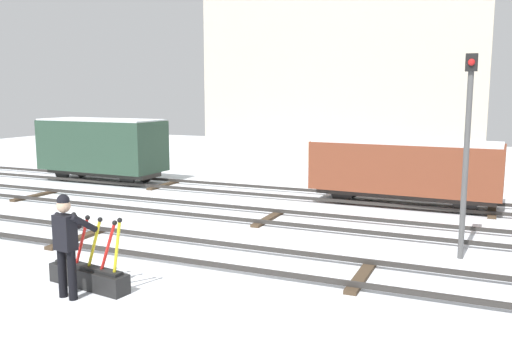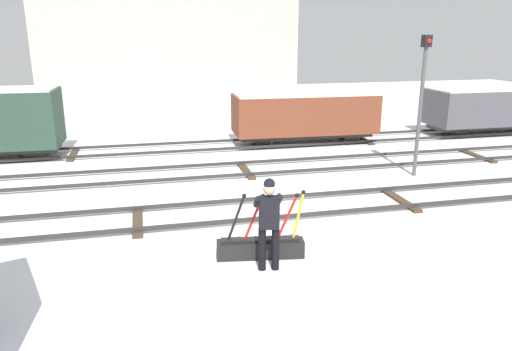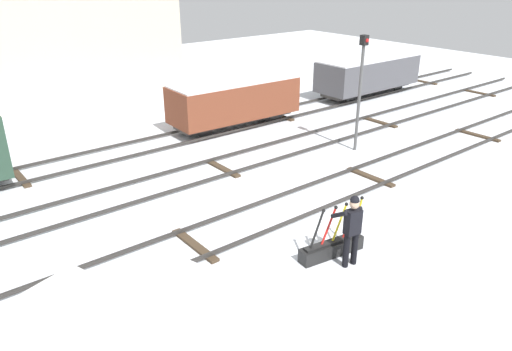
{
  "view_description": "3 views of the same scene",
  "coord_description": "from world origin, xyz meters",
  "px_view_note": "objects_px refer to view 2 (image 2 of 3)",
  "views": [
    {
      "loc": [
        5.63,
        -10.08,
        3.58
      ],
      "look_at": [
        0.37,
        2.09,
        1.55
      ],
      "focal_mm": 37.82,
      "sensor_mm": 36.0,
      "label": 1
    },
    {
      "loc": [
        -3.24,
        -11.47,
        4.5
      ],
      "look_at": [
        -0.39,
        0.7,
        0.8
      ],
      "focal_mm": 34.31,
      "sensor_mm": 36.0,
      "label": 2
    },
    {
      "loc": [
        -9.05,
        -9.48,
        6.77
      ],
      "look_at": [
        -0.86,
        0.78,
        1.03
      ],
      "focal_mm": 34.21,
      "sensor_mm": 36.0,
      "label": 3
    }
  ],
  "objects_px": {
    "switch_lever_frame": "(261,246)",
    "freight_car_near_switch": "(305,114)",
    "rail_worker": "(269,218)",
    "signal_post": "(422,93)",
    "freight_car_mid_siding": "(495,107)"
  },
  "relations": [
    {
      "from": "freight_car_mid_siding",
      "to": "signal_post",
      "type": "bearing_deg",
      "value": -143.33
    },
    {
      "from": "signal_post",
      "to": "freight_car_near_switch",
      "type": "relative_size",
      "value": 0.75
    },
    {
      "from": "switch_lever_frame",
      "to": "rail_worker",
      "type": "bearing_deg",
      "value": -79.48
    },
    {
      "from": "rail_worker",
      "to": "freight_car_near_switch",
      "type": "bearing_deg",
      "value": 76.44
    },
    {
      "from": "rail_worker",
      "to": "signal_post",
      "type": "xyz_separation_m",
      "value": [
        6.23,
        5.19,
        1.58
      ]
    },
    {
      "from": "rail_worker",
      "to": "signal_post",
      "type": "distance_m",
      "value": 8.26
    },
    {
      "from": "switch_lever_frame",
      "to": "freight_car_mid_siding",
      "type": "relative_size",
      "value": 0.29
    },
    {
      "from": "freight_car_near_switch",
      "to": "freight_car_mid_siding",
      "type": "xyz_separation_m",
      "value": [
        9.02,
        -0.0,
        -0.0
      ]
    },
    {
      "from": "signal_post",
      "to": "freight_car_mid_siding",
      "type": "distance_m",
      "value": 8.92
    },
    {
      "from": "rail_worker",
      "to": "freight_car_mid_siding",
      "type": "distance_m",
      "value": 16.91
    },
    {
      "from": "rail_worker",
      "to": "freight_car_near_switch",
      "type": "distance_m",
      "value": 11.31
    },
    {
      "from": "freight_car_near_switch",
      "to": "freight_car_mid_siding",
      "type": "bearing_deg",
      "value": 1.98
    },
    {
      "from": "signal_post",
      "to": "rail_worker",
      "type": "bearing_deg",
      "value": -140.22
    },
    {
      "from": "switch_lever_frame",
      "to": "freight_car_near_switch",
      "type": "bearing_deg",
      "value": 75.26
    },
    {
      "from": "freight_car_near_switch",
      "to": "freight_car_mid_siding",
      "type": "height_order",
      "value": "freight_car_near_switch"
    }
  ]
}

